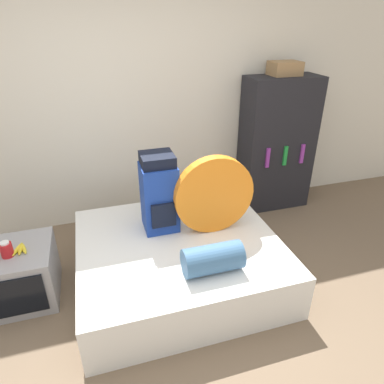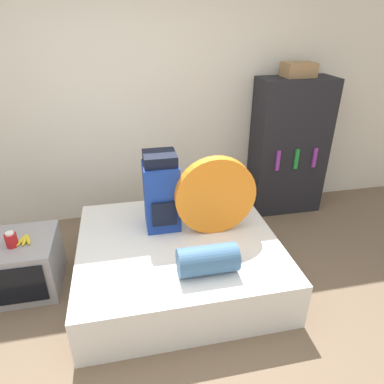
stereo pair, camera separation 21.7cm
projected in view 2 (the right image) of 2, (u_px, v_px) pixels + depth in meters
name	position (u px, v px, depth m)	size (l,w,h in m)	color
ground_plane	(164.00, 348.00, 2.45)	(16.00, 16.00, 0.00)	brown
wall_back	(134.00, 103.00, 3.58)	(8.00, 0.05, 2.60)	silver
bed	(179.00, 259.00, 3.02)	(1.69, 1.52, 0.41)	white
backpack	(161.00, 192.00, 2.98)	(0.30, 0.32, 0.70)	navy
tent_bag	(215.00, 196.00, 2.90)	(0.70, 0.09, 0.70)	orange
sleeping_roll	(208.00, 260.00, 2.52)	(0.45, 0.22, 0.22)	#3D668E
television	(24.00, 264.00, 2.91)	(0.57, 0.59, 0.47)	#939399
canister	(11.00, 240.00, 2.72)	(0.09, 0.09, 0.13)	#B2191E
banana_bunch	(25.00, 240.00, 2.80)	(0.12, 0.17, 0.03)	yellow
bookshelf	(289.00, 148.00, 3.91)	(0.82, 0.41, 1.55)	black
cardboard_box	(299.00, 70.00, 3.54)	(0.32, 0.24, 0.14)	#99754C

